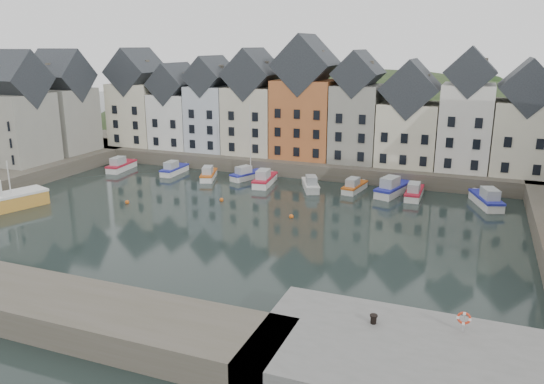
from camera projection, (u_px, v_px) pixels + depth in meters
The scene contains 19 objects.
ground at pixel (221, 225), 55.39m from camera, with size 260.00×260.00×0.00m, color black.
far_quay at pixel (308, 160), 82.03m from camera, with size 90.00×16.00×2.00m, color #4F4A3C.
near_quay at pixel (413, 366), 29.45m from camera, with size 18.00×10.00×2.00m, color #60605E.
hillside at pixel (345, 225), 110.42m from camera, with size 153.60×70.40×64.00m.
far_terrace at pixel (326, 111), 76.99m from camera, with size 72.37×8.16×17.78m.
left_terrace at pixel (42, 111), 77.78m from camera, with size 7.65×17.00×15.69m.
mooring_buoys at pixel (211, 206), 61.54m from camera, with size 20.50×5.50×0.50m.
boat_a at pixel (121, 166), 79.48m from camera, with size 2.57×6.30×2.35m.
boat_b at pixel (174, 169), 77.30m from camera, with size 1.87×5.71×2.18m.
boat_c at pixel (208, 175), 74.32m from camera, with size 3.47×5.80×2.13m.
boat_d at pixel (247, 174), 74.26m from camera, with size 3.73×5.79×10.62m.
boat_e at pixel (265, 180), 71.22m from camera, with size 2.72×6.55×2.44m.
boat_f at pixel (311, 185), 68.83m from camera, with size 3.92×5.85×2.16m.
boat_g at pixel (354, 187), 68.02m from camera, with size 2.45×5.59×2.07m.
boat_h at pixel (392, 189), 66.50m from camera, with size 3.90×7.27×2.67m.
boat_i at pixel (414, 193), 65.15m from camera, with size 1.84×5.87×2.25m.
boat_j at pixel (487, 200), 61.81m from camera, with size 4.15×6.93×2.55m.
mooring_bollard at pixel (374, 319), 31.87m from camera, with size 0.48×0.48×0.56m.
life_ring_post at pixel (464, 319), 30.77m from camera, with size 0.80×0.17×1.30m.
Camera 1 is at (24.08, -46.87, 18.21)m, focal length 35.00 mm.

